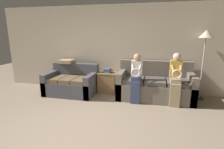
{
  "coord_description": "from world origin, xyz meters",
  "views": [
    {
      "loc": [
        1.23,
        -2.35,
        1.74
      ],
      "look_at": [
        0.29,
        1.67,
        0.76
      ],
      "focal_mm": 28.0,
      "sensor_mm": 36.0,
      "label": 1
    }
  ],
  "objects_px": {
    "side_shelf": "(108,82)",
    "floor_lamp": "(206,40)",
    "child_left_seated": "(136,76)",
    "couch_main": "(155,86)",
    "child_right_seated": "(176,77)",
    "book_stack": "(108,71)",
    "couch_side": "(72,83)",
    "throw_pillow": "(67,61)"
  },
  "relations": [
    {
      "from": "couch_main",
      "to": "child_left_seated",
      "type": "relative_size",
      "value": 1.59
    },
    {
      "from": "couch_side",
      "to": "child_left_seated",
      "type": "bearing_deg",
      "value": -7.18
    },
    {
      "from": "child_left_seated",
      "to": "book_stack",
      "type": "height_order",
      "value": "child_left_seated"
    },
    {
      "from": "child_left_seated",
      "to": "floor_lamp",
      "type": "height_order",
      "value": "floor_lamp"
    },
    {
      "from": "throw_pillow",
      "to": "child_right_seated",
      "type": "bearing_deg",
      "value": -10.0
    },
    {
      "from": "child_left_seated",
      "to": "side_shelf",
      "type": "relative_size",
      "value": 2.05
    },
    {
      "from": "couch_main",
      "to": "throw_pillow",
      "type": "bearing_deg",
      "value": 176.35
    },
    {
      "from": "couch_main",
      "to": "side_shelf",
      "type": "relative_size",
      "value": 3.26
    },
    {
      "from": "couch_side",
      "to": "child_right_seated",
      "type": "relative_size",
      "value": 1.1
    },
    {
      "from": "floor_lamp",
      "to": "side_shelf",
      "type": "bearing_deg",
      "value": -179.46
    },
    {
      "from": "couch_side",
      "to": "child_right_seated",
      "type": "bearing_deg",
      "value": -4.73
    },
    {
      "from": "book_stack",
      "to": "couch_side",
      "type": "bearing_deg",
      "value": -161.03
    },
    {
      "from": "couch_side",
      "to": "book_stack",
      "type": "relative_size",
      "value": 5.51
    },
    {
      "from": "couch_side",
      "to": "floor_lamp",
      "type": "relative_size",
      "value": 0.78
    },
    {
      "from": "floor_lamp",
      "to": "book_stack",
      "type": "bearing_deg",
      "value": -179.48
    },
    {
      "from": "child_left_seated",
      "to": "couch_main",
      "type": "bearing_deg",
      "value": 39.26
    },
    {
      "from": "book_stack",
      "to": "floor_lamp",
      "type": "bearing_deg",
      "value": 0.52
    },
    {
      "from": "couch_side",
      "to": "side_shelf",
      "type": "height_order",
      "value": "couch_side"
    },
    {
      "from": "couch_main",
      "to": "floor_lamp",
      "type": "bearing_deg",
      "value": 10.59
    },
    {
      "from": "couch_side",
      "to": "couch_main",
      "type": "bearing_deg",
      "value": 3.53
    },
    {
      "from": "side_shelf",
      "to": "child_left_seated",
      "type": "bearing_deg",
      "value": -32.97
    },
    {
      "from": "child_left_seated",
      "to": "child_right_seated",
      "type": "distance_m",
      "value": 0.94
    },
    {
      "from": "couch_main",
      "to": "couch_side",
      "type": "relative_size",
      "value": 1.39
    },
    {
      "from": "couch_main",
      "to": "floor_lamp",
      "type": "relative_size",
      "value": 1.08
    },
    {
      "from": "child_right_seated",
      "to": "side_shelf",
      "type": "distance_m",
      "value": 1.97
    },
    {
      "from": "child_left_seated",
      "to": "side_shelf",
      "type": "bearing_deg",
      "value": 147.03
    },
    {
      "from": "side_shelf",
      "to": "floor_lamp",
      "type": "height_order",
      "value": "floor_lamp"
    },
    {
      "from": "child_right_seated",
      "to": "floor_lamp",
      "type": "height_order",
      "value": "floor_lamp"
    },
    {
      "from": "floor_lamp",
      "to": "child_left_seated",
      "type": "bearing_deg",
      "value": -159.9
    },
    {
      "from": "couch_main",
      "to": "child_right_seated",
      "type": "bearing_deg",
      "value": -38.97
    },
    {
      "from": "couch_main",
      "to": "book_stack",
      "type": "bearing_deg",
      "value": 171.7
    },
    {
      "from": "couch_main",
      "to": "couch_side",
      "type": "bearing_deg",
      "value": -176.47
    },
    {
      "from": "book_stack",
      "to": "throw_pillow",
      "type": "bearing_deg",
      "value": -178.67
    },
    {
      "from": "couch_side",
      "to": "child_right_seated",
      "type": "xyz_separation_m",
      "value": [
        2.84,
        -0.24,
        0.42
      ]
    },
    {
      "from": "couch_side",
      "to": "child_left_seated",
      "type": "distance_m",
      "value": 1.95
    },
    {
      "from": "side_shelf",
      "to": "floor_lamp",
      "type": "xyz_separation_m",
      "value": [
        2.56,
        0.02,
        1.25
      ]
    },
    {
      "from": "child_right_seated",
      "to": "book_stack",
      "type": "xyz_separation_m",
      "value": [
        -1.84,
        0.58,
        -0.05
      ]
    },
    {
      "from": "couch_main",
      "to": "child_right_seated",
      "type": "distance_m",
      "value": 0.71
    },
    {
      "from": "child_left_seated",
      "to": "child_right_seated",
      "type": "xyz_separation_m",
      "value": [
        0.94,
        0.0,
        0.03
      ]
    },
    {
      "from": "child_left_seated",
      "to": "floor_lamp",
      "type": "xyz_separation_m",
      "value": [
        1.66,
        0.61,
        0.87
      ]
    },
    {
      "from": "side_shelf",
      "to": "throw_pillow",
      "type": "xyz_separation_m",
      "value": [
        -1.28,
        -0.03,
        0.59
      ]
    },
    {
      "from": "child_left_seated",
      "to": "side_shelf",
      "type": "distance_m",
      "value": 1.14
    }
  ]
}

